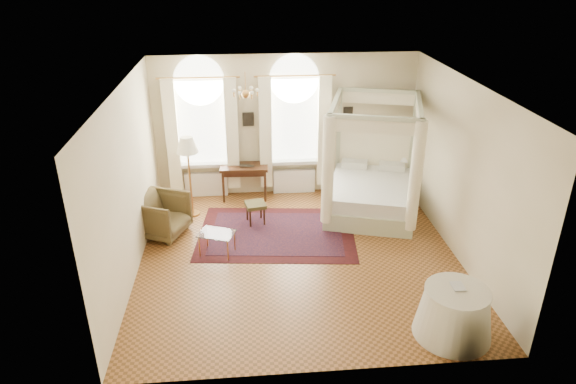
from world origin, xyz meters
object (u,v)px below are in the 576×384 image
side_table (454,313)px  floor_lamp (187,149)px  nightstand (398,180)px  armchair (161,215)px  writing_desk (244,170)px  stool (255,206)px  canopy_bed (371,188)px  coffee_table (217,235)px

side_table → floor_lamp: bearing=134.2°
nightstand → armchair: bearing=-163.5°
writing_desk → stool: bearing=-80.5°
stool → armchair: armchair is taller
armchair → side_table: (4.78, -3.50, -0.04)m
writing_desk → stool: (0.21, -1.27, -0.31)m
canopy_bed → nightstand: 1.34m
nightstand → floor_lamp: 5.07m
nightstand → side_table: 5.14m
writing_desk → side_table: size_ratio=0.95×
stool → side_table: side_table is taller
canopy_bed → side_table: bearing=-86.0°
armchair → floor_lamp: size_ratio=0.53×
nightstand → side_table: size_ratio=0.52×
armchair → writing_desk: bearing=-23.7°
coffee_table → side_table: (3.63, -2.64, -0.01)m
armchair → floor_lamp: 1.50m
coffee_table → side_table: size_ratio=0.66×
stool → canopy_bed: bearing=7.1°
canopy_bed → writing_desk: size_ratio=2.45×
canopy_bed → nightstand: (0.91, 0.95, -0.27)m
canopy_bed → armchair: (-4.49, -0.65, -0.14)m
nightstand → stool: bearing=-159.9°
canopy_bed → writing_desk: bearing=161.2°
stool → armchair: bearing=-170.3°
nightstand → writing_desk: (-3.69, -0.00, 0.40)m
canopy_bed → floor_lamp: bearing=176.8°
stool → coffee_table: (-0.78, -1.19, 0.02)m
coffee_table → nightstand: bearing=30.0°
coffee_table → side_table: side_table is taller
stool → writing_desk: bearing=99.5°
armchair → coffee_table: (1.15, -0.86, -0.03)m
stool → side_table: bearing=-53.3°
writing_desk → side_table: (3.07, -5.10, -0.31)m
nightstand → coffee_table: (-4.25, -2.45, 0.10)m
stool → floor_lamp: floor_lamp is taller
coffee_table → writing_desk: bearing=77.0°
coffee_table → stool: bearing=56.7°
nightstand → armchair: (-5.40, -1.60, 0.13)m
nightstand → side_table: (-0.62, -5.10, 0.09)m
writing_desk → side_table: bearing=-59.0°
writing_desk → floor_lamp: 1.61m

